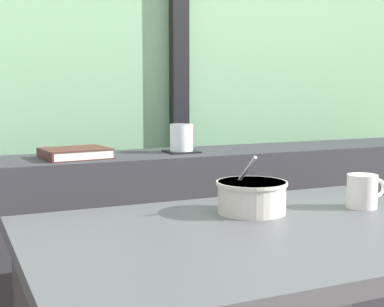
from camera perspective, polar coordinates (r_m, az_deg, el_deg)
name	(u,v)px	position (r m, az deg, el deg)	size (l,w,h in m)	color
window_divider_post	(179,17)	(2.28, -1.36, 14.12)	(0.07, 0.05, 2.60)	black
dark_console_ledge	(183,271)	(1.86, -0.95, -12.21)	(2.80, 0.29, 0.80)	#2D2D33
breakfast_table	(261,281)	(1.23, 7.21, -13.16)	(1.01, 0.69, 0.71)	#414145
coaster_square	(181,152)	(1.76, -1.12, 0.20)	(0.10, 0.10, 0.01)	black
juice_glass	(181,139)	(1.76, -1.12, 1.53)	(0.08, 0.08, 0.09)	white
closed_book	(75,153)	(1.65, -12.21, 0.03)	(0.21, 0.18, 0.03)	#47231E
soup_bowl	(251,197)	(1.33, 6.27, -4.59)	(0.17, 0.18, 0.14)	beige
ceramic_mug	(363,191)	(1.44, 17.50, -3.78)	(0.11, 0.08, 0.08)	silver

